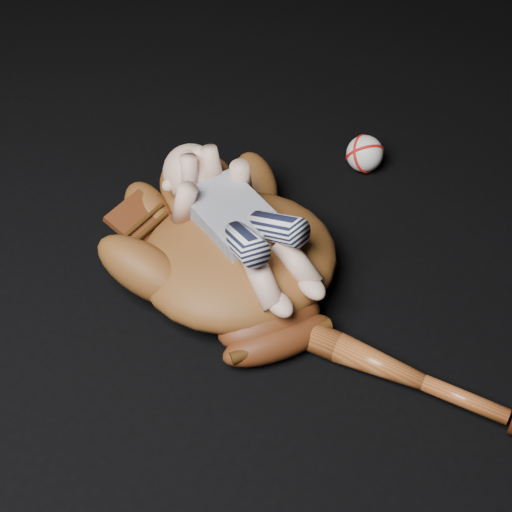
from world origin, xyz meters
name	(u,v)px	position (x,y,z in m)	size (l,w,h in m)	color
baseball_glove	(238,251)	(0.09, -0.05, 0.07)	(0.41, 0.46, 0.14)	#5C3113
newborn_baby	(242,221)	(0.10, -0.04, 0.13)	(0.17, 0.37, 0.15)	#D5A189
baseball_bat	(355,354)	(0.15, -0.29, 0.02)	(0.05, 0.51, 0.05)	brown
baseball	(365,154)	(0.45, 0.08, 0.04)	(0.07, 0.07, 0.07)	white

